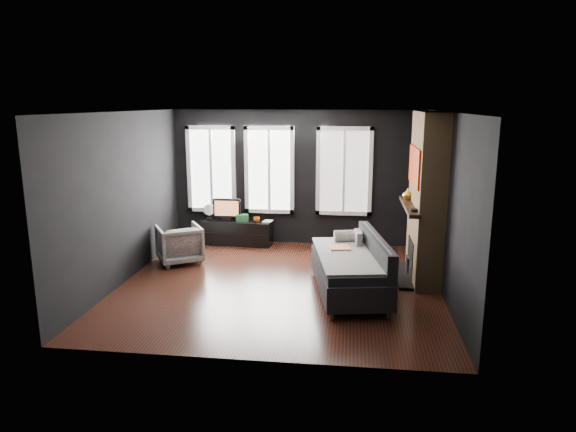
# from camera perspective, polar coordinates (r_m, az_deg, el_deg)

# --- Properties ---
(floor) EXTENTS (5.00, 5.00, 0.00)m
(floor) POSITION_cam_1_polar(r_m,az_deg,el_deg) (8.27, -0.95, -7.55)
(floor) COLOR black
(floor) RESTS_ON ground
(ceiling) EXTENTS (5.00, 5.00, 0.00)m
(ceiling) POSITION_cam_1_polar(r_m,az_deg,el_deg) (7.77, -1.03, 11.50)
(ceiling) COLOR white
(ceiling) RESTS_ON ground
(wall_back) EXTENTS (5.00, 0.02, 2.70)m
(wall_back) POSITION_cam_1_polar(r_m,az_deg,el_deg) (10.36, 0.96, 4.26)
(wall_back) COLOR black
(wall_back) RESTS_ON ground
(wall_left) EXTENTS (0.02, 5.00, 2.70)m
(wall_left) POSITION_cam_1_polar(r_m,az_deg,el_deg) (8.62, -17.69, 1.98)
(wall_left) COLOR black
(wall_left) RESTS_ON ground
(wall_right) EXTENTS (0.02, 5.00, 2.70)m
(wall_right) POSITION_cam_1_polar(r_m,az_deg,el_deg) (7.96, 17.14, 1.18)
(wall_right) COLOR black
(wall_right) RESTS_ON ground
(windows) EXTENTS (4.00, 0.16, 1.76)m
(windows) POSITION_cam_1_polar(r_m,az_deg,el_deg) (10.28, -1.57, 9.97)
(windows) COLOR white
(windows) RESTS_ON wall_back
(fireplace) EXTENTS (0.70, 1.62, 2.70)m
(fireplace) POSITION_cam_1_polar(r_m,az_deg,el_deg) (8.51, 15.14, 2.01)
(fireplace) COLOR #93724C
(fireplace) RESTS_ON floor
(sofa) EXTENTS (1.39, 2.23, 0.90)m
(sofa) POSITION_cam_1_polar(r_m,az_deg,el_deg) (7.80, 6.82, -5.41)
(sofa) COLOR black
(sofa) RESTS_ON floor
(stripe_pillow) EXTENTS (0.13, 0.37, 0.36)m
(stripe_pillow) POSITION_cam_1_polar(r_m,az_deg,el_deg) (8.31, 7.77, -2.89)
(stripe_pillow) COLOR gray
(stripe_pillow) RESTS_ON sofa
(armchair) EXTENTS (0.99, 0.97, 0.76)m
(armchair) POSITION_cam_1_polar(r_m,az_deg,el_deg) (9.44, -12.00, -2.86)
(armchair) COLOR silver
(armchair) RESTS_ON floor
(media_console) EXTENTS (1.45, 0.53, 0.49)m
(media_console) POSITION_cam_1_polar(r_m,az_deg,el_deg) (10.52, -5.73, -1.81)
(media_console) COLOR black
(media_console) RESTS_ON floor
(monitor) EXTENTS (0.57, 0.12, 0.51)m
(monitor) POSITION_cam_1_polar(r_m,az_deg,el_deg) (10.45, -6.82, 0.88)
(monitor) COLOR black
(monitor) RESTS_ON media_console
(desk_fan) EXTENTS (0.25, 0.25, 0.33)m
(desk_fan) POSITION_cam_1_polar(r_m,az_deg,el_deg) (10.62, -8.76, 0.51)
(desk_fan) COLOR #9F9F9F
(desk_fan) RESTS_ON media_console
(mug) EXTENTS (0.14, 0.12, 0.13)m
(mug) POSITION_cam_1_polar(r_m,az_deg,el_deg) (10.28, -3.51, -0.31)
(mug) COLOR #CD560F
(mug) RESTS_ON media_console
(book) EXTENTS (0.18, 0.04, 0.24)m
(book) POSITION_cam_1_polar(r_m,az_deg,el_deg) (10.31, -2.75, 0.05)
(book) COLOR #A7A187
(book) RESTS_ON media_console
(storage_box) EXTENTS (0.26, 0.18, 0.13)m
(storage_box) POSITION_cam_1_polar(r_m,az_deg,el_deg) (10.40, -5.11, -0.19)
(storage_box) COLOR #2B6E38
(storage_box) RESTS_ON media_console
(mantel_vase) EXTENTS (0.20, 0.20, 0.18)m
(mantel_vase) POSITION_cam_1_polar(r_m,az_deg,el_deg) (8.92, 13.15, 2.38)
(mantel_vase) COLOR gold
(mantel_vase) RESTS_ON fireplace
(mantel_clock) EXTENTS (0.13, 0.13, 0.04)m
(mantel_clock) POSITION_cam_1_polar(r_m,az_deg,el_deg) (7.96, 13.84, 0.64)
(mantel_clock) COLOR black
(mantel_clock) RESTS_ON fireplace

